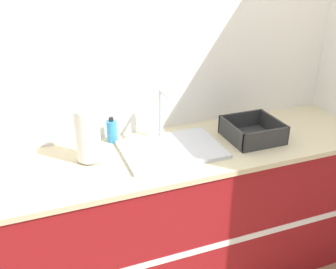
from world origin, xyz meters
The scene contains 6 objects.
wall_back centered at (0.00, 0.64, 1.30)m, with size 4.91×0.06×2.60m.
counter_cabinet centered at (0.00, 0.30, 0.45)m, with size 2.54×0.63×0.91m.
sink centered at (0.05, 0.31, 0.93)m, with size 0.54×0.39×0.31m.
paper_towel_roll centered at (-0.39, 0.36, 1.05)m, with size 0.13×0.13×0.29m.
dish_rack centered at (0.55, 0.28, 0.95)m, with size 0.30×0.29×0.11m.
soap_dispenser centered at (-0.22, 0.54, 0.97)m, with size 0.06×0.06×0.15m.
Camera 1 is at (-0.64, -1.48, 1.93)m, focal length 42.00 mm.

